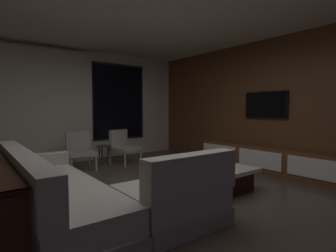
# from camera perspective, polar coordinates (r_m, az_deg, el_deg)

# --- Properties ---
(floor) EXTENTS (9.20, 9.20, 0.00)m
(floor) POSITION_cam_1_polar(r_m,az_deg,el_deg) (3.73, -2.95, -16.16)
(floor) COLOR #473D33
(back_wall_with_window) EXTENTS (6.60, 0.30, 2.70)m
(back_wall_with_window) POSITION_cam_1_polar(r_m,az_deg,el_deg) (6.79, -20.99, 4.12)
(back_wall_with_window) COLOR beige
(back_wall_with_window) RESTS_ON floor
(media_wall) EXTENTS (0.12, 7.80, 2.70)m
(media_wall) POSITION_cam_1_polar(r_m,az_deg,el_deg) (5.81, 22.83, 4.24)
(media_wall) COLOR brown
(media_wall) RESTS_ON floor
(sectional_couch) EXTENTS (1.98, 2.50, 0.82)m
(sectional_couch) POSITION_cam_1_polar(r_m,az_deg,el_deg) (3.18, -17.09, -14.34)
(sectional_couch) COLOR gray
(sectional_couch) RESTS_ON floor
(coffee_table) EXTENTS (1.16, 1.16, 0.36)m
(coffee_table) POSITION_cam_1_polar(r_m,az_deg,el_deg) (4.31, 8.59, -10.84)
(coffee_table) COLOR black
(coffee_table) RESTS_ON floor
(book_stack_on_coffee_table) EXTENTS (0.26, 0.21, 0.06)m
(book_stack_on_coffee_table) POSITION_cam_1_polar(r_m,az_deg,el_deg) (4.22, 9.94, -8.31)
(book_stack_on_coffee_table) COLOR #5B7B45
(book_stack_on_coffee_table) RESTS_ON coffee_table
(accent_chair_near_window) EXTENTS (0.66, 0.67, 0.78)m
(accent_chair_near_window) POSITION_cam_1_polar(r_m,az_deg,el_deg) (6.19, -9.66, -4.06)
(accent_chair_near_window) COLOR #B2ADA0
(accent_chair_near_window) RESTS_ON floor
(accent_chair_by_curtain) EXTENTS (0.59, 0.61, 0.78)m
(accent_chair_by_curtain) POSITION_cam_1_polar(r_m,az_deg,el_deg) (5.83, -18.42, -4.68)
(accent_chair_by_curtain) COLOR #B2ADA0
(accent_chair_by_curtain) RESTS_ON floor
(side_stool) EXTENTS (0.32, 0.32, 0.46)m
(side_stool) POSITION_cam_1_polar(r_m,az_deg,el_deg) (6.02, -13.69, -4.91)
(side_stool) COLOR #333338
(side_stool) RESTS_ON floor
(media_console) EXTENTS (0.46, 3.10, 0.52)m
(media_console) POSITION_cam_1_polar(r_m,az_deg,el_deg) (5.68, 20.63, -6.81)
(media_console) COLOR brown
(media_console) RESTS_ON floor
(mounted_tv) EXTENTS (0.05, 0.96, 0.56)m
(mounted_tv) POSITION_cam_1_polar(r_m,az_deg,el_deg) (5.85, 20.17, 4.30)
(mounted_tv) COLOR black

